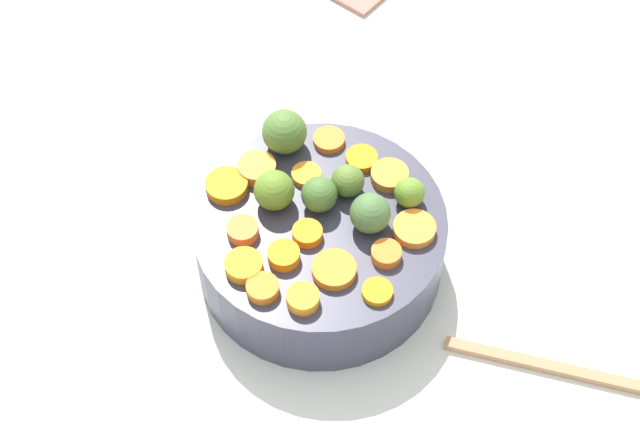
% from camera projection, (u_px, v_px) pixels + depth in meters
% --- Properties ---
extents(tabletop, '(2.40, 2.40, 0.02)m').
position_uv_depth(tabletop, '(298.00, 266.00, 0.94)').
color(tabletop, silver).
rests_on(tabletop, ground).
extents(serving_bowl_carrots, '(0.23, 0.23, 0.07)m').
position_uv_depth(serving_bowl_carrots, '(320.00, 242.00, 0.90)').
color(serving_bowl_carrots, '#363647').
rests_on(serving_bowl_carrots, tabletop).
extents(carrot_slice_0, '(0.03, 0.03, 0.01)m').
position_uv_depth(carrot_slice_0, '(263.00, 288.00, 0.82)').
color(carrot_slice_0, orange).
rests_on(carrot_slice_0, serving_bowl_carrots).
extents(carrot_slice_1, '(0.05, 0.05, 0.01)m').
position_uv_depth(carrot_slice_1, '(334.00, 270.00, 0.84)').
color(carrot_slice_1, orange).
rests_on(carrot_slice_1, serving_bowl_carrots).
extents(carrot_slice_2, '(0.05, 0.05, 0.01)m').
position_uv_depth(carrot_slice_2, '(414.00, 229.00, 0.86)').
color(carrot_slice_2, orange).
rests_on(carrot_slice_2, serving_bowl_carrots).
extents(carrot_slice_3, '(0.04, 0.04, 0.01)m').
position_uv_depth(carrot_slice_3, '(329.00, 140.00, 0.92)').
color(carrot_slice_3, orange).
rests_on(carrot_slice_3, serving_bowl_carrots).
extents(carrot_slice_4, '(0.06, 0.06, 0.01)m').
position_uv_depth(carrot_slice_4, '(227.00, 186.00, 0.89)').
color(carrot_slice_4, orange).
rests_on(carrot_slice_4, serving_bowl_carrots).
extents(carrot_slice_5, '(0.04, 0.04, 0.01)m').
position_uv_depth(carrot_slice_5, '(386.00, 254.00, 0.85)').
color(carrot_slice_5, orange).
rests_on(carrot_slice_5, serving_bowl_carrots).
extents(carrot_slice_6, '(0.03, 0.03, 0.01)m').
position_uv_depth(carrot_slice_6, '(303.00, 299.00, 0.82)').
color(carrot_slice_6, orange).
rests_on(carrot_slice_6, serving_bowl_carrots).
extents(carrot_slice_7, '(0.04, 0.04, 0.01)m').
position_uv_depth(carrot_slice_7, '(243.00, 230.00, 0.86)').
color(carrot_slice_7, orange).
rests_on(carrot_slice_7, serving_bowl_carrots).
extents(carrot_slice_8, '(0.03, 0.03, 0.01)m').
position_uv_depth(carrot_slice_8, '(284.00, 255.00, 0.84)').
color(carrot_slice_8, orange).
rests_on(carrot_slice_8, serving_bowl_carrots).
extents(carrot_slice_9, '(0.05, 0.05, 0.01)m').
position_uv_depth(carrot_slice_9, '(241.00, 263.00, 0.84)').
color(carrot_slice_9, orange).
rests_on(carrot_slice_9, serving_bowl_carrots).
extents(carrot_slice_10, '(0.03, 0.03, 0.01)m').
position_uv_depth(carrot_slice_10, '(306.00, 175.00, 0.90)').
color(carrot_slice_10, orange).
rests_on(carrot_slice_10, serving_bowl_carrots).
extents(carrot_slice_11, '(0.04, 0.04, 0.01)m').
position_uv_depth(carrot_slice_11, '(257.00, 168.00, 0.90)').
color(carrot_slice_11, orange).
rests_on(carrot_slice_11, serving_bowl_carrots).
extents(carrot_slice_12, '(0.04, 0.04, 0.01)m').
position_uv_depth(carrot_slice_12, '(377.00, 292.00, 0.82)').
color(carrot_slice_12, orange).
rests_on(carrot_slice_12, serving_bowl_carrots).
extents(carrot_slice_13, '(0.04, 0.04, 0.01)m').
position_uv_depth(carrot_slice_13, '(362.00, 158.00, 0.91)').
color(carrot_slice_13, orange).
rests_on(carrot_slice_13, serving_bowl_carrots).
extents(carrot_slice_14, '(0.05, 0.05, 0.01)m').
position_uv_depth(carrot_slice_14, '(390.00, 175.00, 0.90)').
color(carrot_slice_14, orange).
rests_on(carrot_slice_14, serving_bowl_carrots).
extents(carrot_slice_15, '(0.04, 0.04, 0.01)m').
position_uv_depth(carrot_slice_15, '(307.00, 233.00, 0.86)').
color(carrot_slice_15, orange).
rests_on(carrot_slice_15, serving_bowl_carrots).
extents(brussels_sprout_0, '(0.04, 0.04, 0.04)m').
position_uv_depth(brussels_sprout_0, '(370.00, 213.00, 0.85)').
color(brussels_sprout_0, '#476E39').
rests_on(brussels_sprout_0, serving_bowl_carrots).
extents(brussels_sprout_1, '(0.03, 0.03, 0.03)m').
position_uv_depth(brussels_sprout_1, '(319.00, 194.00, 0.87)').
color(brussels_sprout_1, '#466C30').
rests_on(brussels_sprout_1, serving_bowl_carrots).
extents(brussels_sprout_2, '(0.03, 0.03, 0.03)m').
position_uv_depth(brussels_sprout_2, '(348.00, 181.00, 0.88)').
color(brussels_sprout_2, '#56742D').
rests_on(brussels_sprout_2, serving_bowl_carrots).
extents(brussels_sprout_3, '(0.04, 0.04, 0.04)m').
position_uv_depth(brussels_sprout_3, '(284.00, 132.00, 0.91)').
color(brussels_sprout_3, '#4E7131').
rests_on(brussels_sprout_3, serving_bowl_carrots).
extents(brussels_sprout_4, '(0.03, 0.03, 0.03)m').
position_uv_depth(brussels_sprout_4, '(409.00, 193.00, 0.87)').
color(brussels_sprout_4, olive).
rests_on(brussels_sprout_4, serving_bowl_carrots).
extents(brussels_sprout_5, '(0.04, 0.04, 0.04)m').
position_uv_depth(brussels_sprout_5, '(277.00, 188.00, 0.87)').
color(brussels_sprout_5, '#597F26').
rests_on(brussels_sprout_5, serving_bowl_carrots).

